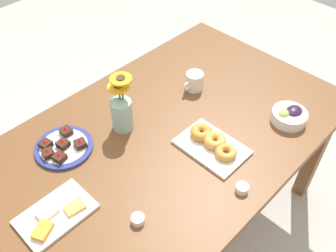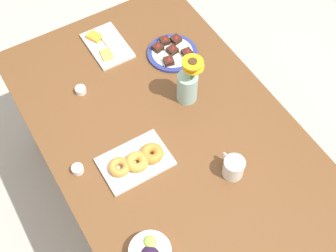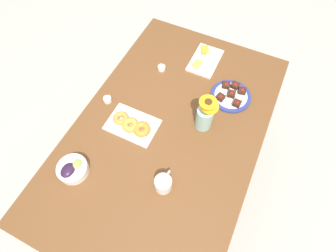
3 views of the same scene
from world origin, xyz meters
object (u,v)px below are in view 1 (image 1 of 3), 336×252
Objects in this scene: dining_table at (168,146)px; grape_bowl at (290,116)px; cheese_platter at (55,215)px; croissant_platter at (212,143)px; coffee_mug at (194,81)px; jam_cup_honey at (242,188)px; dessert_plate at (63,147)px; flower_vase at (122,111)px; jam_cup_berry at (138,219)px.

grape_bowl reaches higher than dining_table.
cheese_platter is 0.66m from croissant_platter.
coffee_mug reaches higher than jam_cup_honey.
dessert_plate is at bearing -10.58° from coffee_mug.
coffee_mug is at bearing -158.58° from dining_table.
croissant_platter is 0.61m from dessert_plate.
jam_cup_honey is (0.45, 0.08, -0.01)m from grape_bowl.
jam_cup_berry is at bearing 55.20° from flower_vase.
dining_table is at bearing -93.18° from jam_cup_honey.
coffee_mug reaches higher than dining_table.
croissant_platter reaches higher than jam_cup_berry.
grape_bowl reaches higher than dessert_plate.
dining_table is 0.45m from jam_cup_berry.
croissant_platter is (0.36, -0.14, -0.01)m from grape_bowl.
dining_table is at bearing -149.32° from jam_cup_berry.
grape_bowl is at bearing -170.23° from jam_cup_honey.
cheese_platter is 0.29m from jam_cup_berry.
coffee_mug is at bearing 169.42° from dessert_plate.
coffee_mug is at bearing -127.30° from croissant_platter.
grape_bowl is 3.19× the size of jam_cup_berry.
croissant_platter is at bearing -112.55° from jam_cup_honey.
coffee_mug is (-0.30, -0.12, 0.13)m from dining_table.
cheese_platter is at bearing 0.48° from dining_table.
flower_vase reaches higher than dessert_plate.
grape_bowl reaches higher than jam_cup_honey.
jam_cup_honey is at bearing 58.32° from coffee_mug.
jam_cup_berry is at bearing 30.68° from dining_table.
dessert_plate is at bearing -33.52° from dining_table.
flower_vase is at bearing -6.47° from coffee_mug.
flower_vase reaches higher than coffee_mug.
flower_vase reaches higher than dining_table.
jam_cup_honey and jam_cup_berry have the same top height.
grape_bowl reaches higher than jam_cup_berry.
dining_table is 13.44× the size of coffee_mug.
flower_vase reaches higher than jam_cup_honey.
jam_cup_honey is at bearing 98.62° from flower_vase.
jam_cup_berry is at bearing 26.77° from coffee_mug.
flower_vase is at bearing -124.80° from jam_cup_berry.
grape_bowl is at bearing 142.30° from dining_table.
dining_table is 6.72× the size of dessert_plate.
jam_cup_berry is at bearing 88.28° from dessert_plate.
coffee_mug is at bearing -171.98° from cheese_platter.
coffee_mug is 0.88m from cheese_platter.
dining_table is 0.23m from croissant_platter.
jam_cup_berry is 0.47m from dessert_plate.
jam_cup_berry is (-0.19, 0.22, 0.01)m from cheese_platter.
dining_table is at bearing 123.56° from flower_vase.
dining_table is 0.26m from flower_vase.
dining_table is 5.71× the size of croissant_platter.
dessert_plate is (0.34, -0.65, -0.00)m from jam_cup_honey.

